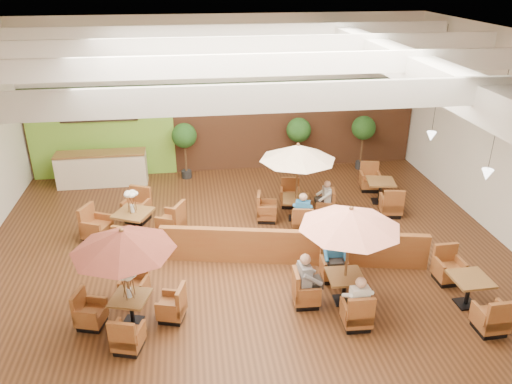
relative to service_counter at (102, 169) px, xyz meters
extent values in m
plane|color=#381E0F|center=(4.40, -5.10, -0.58)|extent=(14.00, 14.00, 0.00)
cube|color=silver|center=(4.40, 0.90, 2.17)|extent=(14.00, 0.04, 5.50)
cube|color=silver|center=(4.40, -11.10, 2.17)|extent=(14.00, 0.04, 5.50)
cube|color=silver|center=(11.40, -5.10, 2.17)|extent=(0.04, 12.00, 5.50)
cube|color=white|center=(4.40, -5.10, 4.92)|extent=(14.00, 12.00, 0.04)
cube|color=brown|center=(4.40, 0.84, 1.02)|extent=(13.90, 0.10, 3.20)
cube|color=#1E3819|center=(4.40, 0.83, 2.47)|extent=(13.90, 0.12, 0.35)
cube|color=#74AF32|center=(0.00, 0.78, 1.02)|extent=(5.00, 0.08, 3.20)
cube|color=black|center=(0.00, 0.70, 1.82)|extent=(2.60, 0.08, 0.70)
cube|color=white|center=(7.90, -5.10, 4.37)|extent=(0.60, 11.00, 0.60)
cube|color=white|center=(4.40, -9.10, 4.57)|extent=(13.60, 0.12, 0.45)
cube|color=white|center=(4.40, -6.40, 4.57)|extent=(13.60, 0.12, 0.45)
cube|color=white|center=(4.40, -3.80, 4.57)|extent=(13.60, 0.12, 0.45)
cube|color=white|center=(4.40, -1.10, 4.57)|extent=(13.60, 0.12, 0.45)
cylinder|color=black|center=(10.20, -6.10, 3.32)|extent=(0.01, 0.01, 3.20)
cone|color=white|center=(10.20, -6.10, 1.72)|extent=(0.28, 0.28, 0.28)
cylinder|color=black|center=(10.20, -3.10, 3.32)|extent=(0.01, 0.01, 3.20)
cone|color=white|center=(10.20, -3.10, 1.72)|extent=(0.28, 0.28, 0.28)
sphere|color=#FFEAC6|center=(-1.60, 0.60, 2.47)|extent=(0.14, 0.14, 0.14)
sphere|color=#FFEAC6|center=(0.40, 0.60, 2.47)|extent=(0.14, 0.14, 0.14)
sphere|color=#FFEAC6|center=(2.40, 0.60, 2.47)|extent=(0.14, 0.14, 0.14)
sphere|color=#FFEAC6|center=(4.40, 0.60, 2.47)|extent=(0.14, 0.14, 0.14)
sphere|color=#FFEAC6|center=(6.40, 0.60, 2.47)|extent=(0.14, 0.14, 0.14)
sphere|color=#FFEAC6|center=(8.40, 0.60, 2.47)|extent=(0.14, 0.14, 0.14)
sphere|color=#FFEAC6|center=(10.40, 0.60, 2.47)|extent=(0.14, 0.14, 0.14)
cube|color=beige|center=(0.00, 0.00, -0.03)|extent=(3.00, 0.70, 1.10)
cube|color=brown|center=(0.00, 0.00, 0.57)|extent=(3.00, 0.75, 0.06)
cube|color=brown|center=(5.46, -5.82, -0.11)|extent=(6.66, 1.57, 0.94)
cube|color=brown|center=(1.61, -7.63, 0.05)|extent=(0.93, 0.93, 0.05)
cylinder|color=black|center=(1.61, -7.63, -0.26)|extent=(0.09, 0.09, 0.58)
cube|color=black|center=(1.61, -7.63, -0.57)|extent=(0.49, 0.49, 0.04)
cube|color=brown|center=(1.61, -8.47, -0.32)|extent=(0.68, 0.68, 0.28)
cube|color=brown|center=(1.67, -8.69, -0.05)|extent=(0.55, 0.24, 0.62)
cube|color=brown|center=(1.36, -8.39, -0.14)|extent=(0.21, 0.49, 0.25)
cube|color=brown|center=(1.85, -8.54, -0.14)|extent=(0.21, 0.49, 0.25)
cube|color=black|center=(1.61, -8.47, -0.52)|extent=(0.60, 0.60, 0.12)
cube|color=brown|center=(1.61, -6.79, -0.32)|extent=(0.68, 0.68, 0.28)
cube|color=brown|center=(1.54, -6.57, -0.05)|extent=(0.55, 0.24, 0.62)
cube|color=brown|center=(1.85, -6.86, -0.14)|extent=(0.21, 0.49, 0.25)
cube|color=brown|center=(1.36, -6.72, -0.14)|extent=(0.21, 0.49, 0.25)
cube|color=black|center=(1.61, -6.79, -0.52)|extent=(0.60, 0.60, 0.12)
cube|color=brown|center=(0.77, -7.63, -0.32)|extent=(0.68, 0.68, 0.28)
cube|color=brown|center=(0.99, -7.56, -0.05)|extent=(0.24, 0.55, 0.62)
cube|color=brown|center=(0.84, -7.38, -0.14)|extent=(0.49, 0.21, 0.25)
cube|color=brown|center=(0.70, -7.87, -0.14)|extent=(0.49, 0.21, 0.25)
cube|color=black|center=(0.77, -7.63, -0.52)|extent=(0.60, 0.60, 0.12)
cube|color=brown|center=(2.45, -7.63, -0.32)|extent=(0.68, 0.68, 0.28)
cube|color=brown|center=(2.23, -7.69, -0.05)|extent=(0.24, 0.55, 0.62)
cube|color=brown|center=(2.37, -7.87, -0.14)|extent=(0.49, 0.21, 0.25)
cube|color=brown|center=(2.52, -7.38, -0.14)|extent=(0.49, 0.21, 0.25)
cube|color=black|center=(2.45, -7.63, -0.52)|extent=(0.60, 0.60, 0.12)
cylinder|color=brown|center=(1.61, -7.63, 0.52)|extent=(0.06, 0.06, 2.20)
cone|color=#58231A|center=(1.61, -7.63, 1.44)|extent=(2.12, 2.12, 0.45)
sphere|color=brown|center=(1.61, -7.63, 1.67)|extent=(0.10, 0.10, 0.10)
cylinder|color=silver|center=(1.61, -7.63, 0.19)|extent=(0.10, 0.10, 0.22)
cube|color=brown|center=(6.30, -7.54, 0.08)|extent=(0.82, 0.82, 0.06)
cylinder|color=black|center=(6.30, -7.54, -0.24)|extent=(0.09, 0.09, 0.61)
cube|color=black|center=(6.30, -7.54, -0.56)|extent=(0.43, 0.43, 0.04)
cube|color=brown|center=(6.30, -8.41, -0.31)|extent=(0.60, 0.60, 0.30)
cube|color=brown|center=(6.31, -8.65, -0.03)|extent=(0.58, 0.12, 0.65)
cube|color=brown|center=(6.03, -8.40, -0.12)|extent=(0.10, 0.51, 0.26)
cube|color=brown|center=(6.57, -8.43, -0.12)|extent=(0.10, 0.51, 0.26)
cube|color=black|center=(6.30, -8.41, -0.52)|extent=(0.53, 0.53, 0.13)
cube|color=brown|center=(6.30, -6.66, -0.31)|extent=(0.60, 0.60, 0.30)
cube|color=brown|center=(6.29, -6.42, -0.03)|extent=(0.58, 0.12, 0.65)
cube|color=brown|center=(6.57, -6.67, -0.12)|extent=(0.10, 0.51, 0.26)
cube|color=brown|center=(6.03, -6.64, -0.12)|extent=(0.10, 0.51, 0.26)
cube|color=black|center=(6.30, -6.66, -0.52)|extent=(0.53, 0.53, 0.13)
cube|color=brown|center=(5.42, -7.54, -0.31)|extent=(0.60, 0.60, 0.30)
cube|color=brown|center=(5.66, -7.52, -0.03)|extent=(0.12, 0.58, 0.65)
cube|color=brown|center=(5.43, -7.27, -0.12)|extent=(0.51, 0.10, 0.26)
cube|color=brown|center=(5.41, -7.80, -0.12)|extent=(0.51, 0.10, 0.26)
cube|color=black|center=(5.42, -7.54, -0.52)|extent=(0.53, 0.53, 0.13)
cylinder|color=brown|center=(6.30, -7.54, 0.57)|extent=(0.06, 0.06, 2.31)
cone|color=#E7866F|center=(6.30, -7.54, 1.55)|extent=(2.22, 2.22, 0.45)
sphere|color=brown|center=(6.30, -7.54, 1.78)|extent=(0.10, 0.10, 0.10)
cube|color=brown|center=(6.06, -3.44, 0.08)|extent=(0.92, 0.92, 0.06)
cylinder|color=black|center=(6.06, -3.44, -0.24)|extent=(0.09, 0.09, 0.61)
cube|color=black|center=(6.06, -3.44, -0.56)|extent=(0.49, 0.49, 0.04)
cube|color=brown|center=(6.06, -4.32, -0.31)|extent=(0.67, 0.67, 0.30)
cube|color=brown|center=(6.11, -4.55, -0.03)|extent=(0.58, 0.20, 0.65)
cube|color=brown|center=(5.80, -4.27, -0.12)|extent=(0.17, 0.51, 0.26)
cube|color=brown|center=(6.33, -4.37, -0.12)|extent=(0.17, 0.51, 0.26)
cube|color=black|center=(6.06, -4.32, -0.52)|extent=(0.60, 0.60, 0.13)
cube|color=brown|center=(6.06, -2.56, -0.31)|extent=(0.67, 0.67, 0.30)
cube|color=brown|center=(6.02, -2.33, -0.03)|extent=(0.58, 0.20, 0.65)
cube|color=brown|center=(6.33, -2.62, -0.12)|extent=(0.17, 0.51, 0.26)
cube|color=brown|center=(5.80, -2.51, -0.12)|extent=(0.17, 0.51, 0.26)
cube|color=black|center=(6.06, -2.56, -0.52)|extent=(0.60, 0.60, 0.13)
cube|color=brown|center=(5.19, -3.44, -0.31)|extent=(0.67, 0.67, 0.30)
cube|color=brown|center=(5.42, -3.40, -0.03)|extent=(0.20, 0.58, 0.65)
cube|color=brown|center=(5.24, -3.18, -0.12)|extent=(0.51, 0.17, 0.26)
cube|color=brown|center=(5.14, -3.70, -0.12)|extent=(0.51, 0.17, 0.26)
cube|color=black|center=(5.19, -3.44, -0.52)|extent=(0.60, 0.60, 0.13)
cube|color=brown|center=(6.94, -3.44, -0.31)|extent=(0.67, 0.67, 0.30)
cube|color=brown|center=(6.70, -3.49, -0.03)|extent=(0.20, 0.58, 0.65)
cube|color=brown|center=(6.89, -3.70, -0.12)|extent=(0.51, 0.17, 0.26)
cube|color=brown|center=(6.99, -3.18, -0.12)|extent=(0.51, 0.17, 0.26)
cube|color=black|center=(6.94, -3.44, -0.52)|extent=(0.60, 0.60, 0.13)
cylinder|color=brown|center=(6.06, -3.44, 0.57)|extent=(0.06, 0.06, 2.31)
cone|color=beige|center=(6.06, -3.44, 1.54)|extent=(2.21, 2.21, 0.45)
sphere|color=brown|center=(6.06, -3.44, 1.77)|extent=(0.10, 0.10, 0.10)
cube|color=brown|center=(1.38, -3.92, 0.18)|extent=(1.20, 1.20, 0.06)
cylinder|color=black|center=(1.38, -3.92, -0.19)|extent=(0.11, 0.11, 0.70)
cube|color=black|center=(1.38, -3.92, -0.56)|extent=(0.64, 0.64, 0.04)
cube|color=brown|center=(1.38, -4.93, -0.26)|extent=(0.88, 0.88, 0.34)
cube|color=brown|center=(1.49, -5.18, 0.06)|extent=(0.64, 0.37, 0.75)
cube|color=brown|center=(1.10, -4.80, -0.05)|extent=(0.32, 0.57, 0.30)
cube|color=brown|center=(1.66, -5.06, -0.05)|extent=(0.32, 0.57, 0.30)
cube|color=black|center=(1.38, -4.93, -0.51)|extent=(0.78, 0.78, 0.15)
cube|color=brown|center=(1.38, -2.91, -0.26)|extent=(0.88, 0.88, 0.34)
cube|color=brown|center=(1.26, -2.66, 0.06)|extent=(0.64, 0.37, 0.75)
cube|color=brown|center=(1.66, -3.04, -0.05)|extent=(0.32, 0.57, 0.30)
cube|color=brown|center=(1.10, -2.78, -0.05)|extent=(0.32, 0.57, 0.30)
cube|color=black|center=(1.38, -2.91, -0.51)|extent=(0.78, 0.78, 0.15)
cube|color=brown|center=(0.37, -3.92, -0.26)|extent=(0.88, 0.88, 0.34)
cube|color=brown|center=(0.62, -3.80, 0.06)|extent=(0.37, 0.64, 0.75)
cube|color=brown|center=(0.50, -3.64, -0.05)|extent=(0.57, 0.32, 0.30)
cube|color=brown|center=(0.24, -4.20, -0.05)|extent=(0.57, 0.32, 0.30)
cube|color=black|center=(0.37, -3.92, -0.51)|extent=(0.78, 0.78, 0.15)
cube|color=brown|center=(2.39, -3.92, -0.26)|extent=(0.88, 0.88, 0.34)
cube|color=brown|center=(2.14, -4.04, 0.06)|extent=(0.37, 0.64, 0.75)
cube|color=brown|center=(2.26, -4.20, -0.05)|extent=(0.57, 0.32, 0.30)
cube|color=brown|center=(2.52, -3.64, -0.05)|extent=(0.57, 0.32, 0.30)
cube|color=black|center=(2.39, -3.92, -0.51)|extent=(0.78, 0.78, 0.15)
cylinder|color=silver|center=(1.38, -3.92, 0.33)|extent=(0.10, 0.10, 0.22)
cube|color=brown|center=(9.00, -8.05, 0.10)|extent=(0.83, 0.83, 0.06)
cylinder|color=black|center=(9.00, -8.05, -0.23)|extent=(0.10, 0.10, 0.63)
cube|color=black|center=(9.00, -8.05, -0.56)|extent=(0.44, 0.44, 0.04)
cube|color=brown|center=(9.00, -8.95, -0.30)|extent=(0.61, 0.61, 0.31)
cube|color=brown|center=(8.99, -9.20, -0.01)|extent=(0.59, 0.11, 0.67)
cube|color=brown|center=(8.72, -8.96, -0.11)|extent=(0.09, 0.53, 0.27)
cube|color=brown|center=(9.27, -8.95, -0.11)|extent=(0.09, 0.53, 0.27)
cube|color=black|center=(9.00, -8.95, -0.52)|extent=(0.54, 0.54, 0.13)
cube|color=brown|center=(9.00, -7.14, -0.30)|extent=(0.61, 0.61, 0.31)
cube|color=brown|center=(9.00, -6.89, -0.01)|extent=(0.59, 0.11, 0.67)
cube|color=brown|center=(9.27, -7.13, -0.11)|extent=(0.09, 0.53, 0.27)
cube|color=brown|center=(8.72, -7.15, -0.11)|extent=(0.09, 0.53, 0.27)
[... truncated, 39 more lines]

